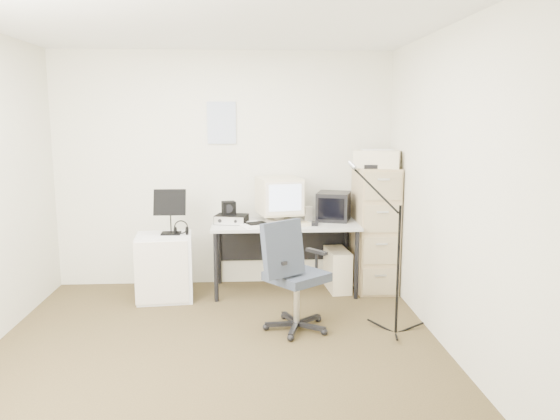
{
  "coord_description": "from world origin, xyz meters",
  "views": [
    {
      "loc": [
        0.26,
        -4.07,
        1.8
      ],
      "look_at": [
        0.55,
        0.95,
        0.95
      ],
      "focal_mm": 35.0,
      "sensor_mm": 36.0,
      "label": 1
    }
  ],
  "objects": [
    {
      "name": "floor",
      "position": [
        0.0,
        0.0,
        -0.01
      ],
      "size": [
        3.6,
        3.6,
        0.01
      ],
      "primitive_type": "cube",
      "color": "#3C2F1B",
      "rests_on": "ground"
    },
    {
      "name": "ceiling",
      "position": [
        0.0,
        0.0,
        2.5
      ],
      "size": [
        3.6,
        3.6,
        0.01
      ],
      "primitive_type": "cube",
      "color": "white",
      "rests_on": "ground"
    },
    {
      "name": "wall_calendar",
      "position": [
        -0.02,
        1.79,
        1.75
      ],
      "size": [
        0.3,
        0.02,
        0.44
      ],
      "primitive_type": "cube",
      "color": "white",
      "rests_on": "wall_back"
    },
    {
      "name": "printer",
      "position": [
        1.58,
        1.43,
        1.39
      ],
      "size": [
        0.54,
        0.46,
        0.18
      ],
      "primitive_type": "cube",
      "rotation": [
        0.0,
        0.0,
        -0.38
      ],
      "color": "beige",
      "rests_on": "filing_cabinet"
    },
    {
      "name": "mouse",
      "position": [
        0.92,
        1.3,
        0.75
      ],
      "size": [
        0.08,
        0.12,
        0.03
      ],
      "primitive_type": "cube",
      "rotation": [
        0.0,
        0.0,
        -0.15
      ],
      "color": "black",
      "rests_on": "desk"
    },
    {
      "name": "side_cart",
      "position": [
        -0.58,
        1.25,
        0.33
      ],
      "size": [
        0.57,
        0.48,
        0.66
      ],
      "primitive_type": "cube",
      "rotation": [
        0.0,
        0.0,
        0.1
      ],
      "color": "silver",
      "rests_on": "floor"
    },
    {
      "name": "mic_stand",
      "position": [
        1.5,
        0.26,
        0.72
      ],
      "size": [
        0.03,
        0.03,
        1.43
      ],
      "primitive_type": "cylinder",
      "rotation": [
        0.0,
        0.0,
        2.1
      ],
      "color": "black",
      "rests_on": "floor"
    },
    {
      "name": "filing_cabinet",
      "position": [
        1.58,
        1.48,
        0.65
      ],
      "size": [
        0.4,
        0.6,
        1.3
      ],
      "primitive_type": "cube",
      "color": "tan",
      "rests_on": "floor"
    },
    {
      "name": "crt_monitor",
      "position": [
        0.57,
        1.52,
        0.96
      ],
      "size": [
        0.5,
        0.52,
        0.46
      ],
      "primitive_type": "cube",
      "rotation": [
        0.0,
        0.0,
        0.21
      ],
      "color": "beige",
      "rests_on": "desk"
    },
    {
      "name": "radio_speaker",
      "position": [
        0.05,
        1.49,
        0.89
      ],
      "size": [
        0.16,
        0.15,
        0.13
      ],
      "primitive_type": "cube",
      "rotation": [
        0.0,
        0.0,
        0.22
      ],
      "color": "black",
      "rests_on": "radio_receiver"
    },
    {
      "name": "desk",
      "position": [
        0.63,
        1.45,
        0.36
      ],
      "size": [
        1.5,
        0.7,
        0.73
      ],
      "primitive_type": "cube",
      "color": "#9C9C9A",
      "rests_on": "floor"
    },
    {
      "name": "keyboard",
      "position": [
        0.66,
        1.27,
        0.74
      ],
      "size": [
        0.49,
        0.3,
        0.03
      ],
      "primitive_type": "cube",
      "rotation": [
        0.0,
        0.0,
        0.33
      ],
      "color": "beige",
      "rests_on": "desk"
    },
    {
      "name": "papers",
      "position": [
        0.29,
        1.31,
        0.74
      ],
      "size": [
        0.34,
        0.38,
        0.02
      ],
      "primitive_type": "cube",
      "rotation": [
        0.0,
        0.0,
        0.42
      ],
      "color": "white",
      "rests_on": "desk"
    },
    {
      "name": "radio_receiver",
      "position": [
        0.08,
        1.45,
        0.78
      ],
      "size": [
        0.36,
        0.29,
        0.09
      ],
      "primitive_type": "cube",
      "rotation": [
        0.0,
        0.0,
        -0.23
      ],
      "color": "black",
      "rests_on": "desk"
    },
    {
      "name": "pc_tower",
      "position": [
        1.19,
        1.46,
        0.22
      ],
      "size": [
        0.24,
        0.48,
        0.43
      ],
      "primitive_type": "cube",
      "rotation": [
        0.0,
        0.0,
        0.08
      ],
      "color": "beige",
      "rests_on": "floor"
    },
    {
      "name": "wall_back",
      "position": [
        0.0,
        1.8,
        1.25
      ],
      "size": [
        3.6,
        0.02,
        2.5
      ],
      "primitive_type": "cube",
      "color": "beige",
      "rests_on": "ground"
    },
    {
      "name": "office_chair",
      "position": [
        0.66,
        0.38,
        0.49
      ],
      "size": [
        0.8,
        0.8,
        0.98
      ],
      "primitive_type": "cube",
      "rotation": [
        0.0,
        0.0,
        0.67
      ],
      "color": "#2D3748",
      "rests_on": "floor"
    },
    {
      "name": "crt_tv",
      "position": [
        1.15,
        1.57,
        0.88
      ],
      "size": [
        0.41,
        0.43,
        0.3
      ],
      "primitive_type": "cube",
      "rotation": [
        0.0,
        0.0,
        -0.3
      ],
      "color": "black",
      "rests_on": "desk"
    },
    {
      "name": "music_stand",
      "position": [
        -0.51,
        1.27,
        0.89
      ],
      "size": [
        0.35,
        0.28,
        0.46
      ],
      "primitive_type": "cube",
      "rotation": [
        0.0,
        0.0,
        -0.43
      ],
      "color": "black",
      "rests_on": "side_cart"
    },
    {
      "name": "wall_front",
      "position": [
        0.0,
        -1.8,
        1.25
      ],
      "size": [
        3.6,
        0.02,
        2.5
      ],
      "primitive_type": "cube",
      "color": "beige",
      "rests_on": "ground"
    },
    {
      "name": "headphones",
      "position": [
        -0.41,
        1.23,
        0.71
      ],
      "size": [
        0.17,
        0.17,
        0.03
      ],
      "primitive_type": "torus",
      "rotation": [
        0.0,
        0.0,
        -0.15
      ],
      "color": "black",
      "rests_on": "side_cart"
    },
    {
      "name": "desk_speaker",
      "position": [
        0.88,
        1.59,
        0.8
      ],
      "size": [
        0.1,
        0.1,
        0.15
      ],
      "primitive_type": "cube",
      "rotation": [
        0.0,
        0.0,
        0.26
      ],
      "color": "beige",
      "rests_on": "desk"
    },
    {
      "name": "wall_right",
      "position": [
        1.8,
        0.0,
        1.25
      ],
      "size": [
        0.02,
        3.6,
        2.5
      ],
      "primitive_type": "cube",
      "color": "beige",
      "rests_on": "ground"
    }
  ]
}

